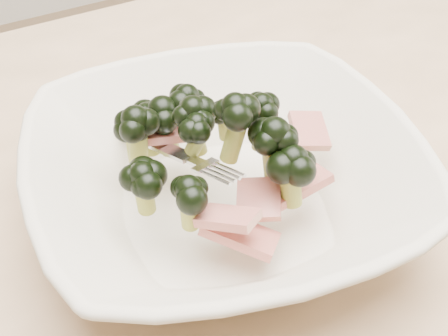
{
  "coord_description": "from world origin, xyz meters",
  "views": [
    {
      "loc": [
        -0.31,
        -0.35,
        1.12
      ],
      "look_at": [
        -0.11,
        -0.02,
        0.8
      ],
      "focal_mm": 50.0,
      "sensor_mm": 36.0,
      "label": 1
    }
  ],
  "objects": [
    {
      "name": "dining_table",
      "position": [
        0.0,
        0.0,
        0.65
      ],
      "size": [
        1.2,
        0.8,
        0.75
      ],
      "color": "tan",
      "rests_on": "ground"
    },
    {
      "name": "broccoli_dish",
      "position": [
        -0.12,
        -0.02,
        0.79
      ],
      "size": [
        0.37,
        0.37,
        0.13
      ],
      "color": "beige",
      "rests_on": "dining_table"
    }
  ]
}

